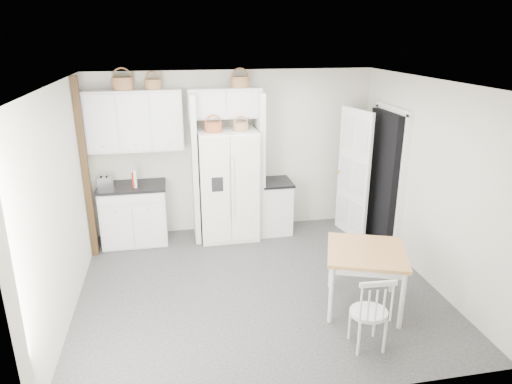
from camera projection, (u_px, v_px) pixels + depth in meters
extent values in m
plane|color=#272727|center=(257.00, 286.00, 5.96)|extent=(4.50, 4.50, 0.00)
plane|color=white|center=(257.00, 83.00, 5.10)|extent=(4.50, 4.50, 0.00)
plane|color=beige|center=(234.00, 152.00, 7.39)|extent=(4.50, 0.00, 4.50)
plane|color=beige|center=(61.00, 205.00, 5.13)|extent=(0.00, 4.00, 4.00)
plane|color=beige|center=(427.00, 182.00, 5.93)|extent=(0.00, 4.00, 4.00)
cube|color=white|center=(228.00, 185.00, 7.18)|extent=(0.90, 0.72, 1.74)
cube|color=silver|center=(134.00, 215.00, 7.10)|extent=(0.97, 0.61, 0.90)
cube|color=silver|center=(275.00, 207.00, 7.51)|extent=(0.47, 0.57, 0.83)
cube|color=#966239|center=(364.00, 279.00, 5.41)|extent=(1.14, 1.14, 0.74)
cube|color=silver|center=(369.00, 312.00, 4.70)|extent=(0.41, 0.38, 0.81)
cube|color=black|center=(132.00, 186.00, 6.94)|extent=(1.01, 0.66, 0.04)
cube|color=black|center=(276.00, 182.00, 7.37)|extent=(0.51, 0.60, 0.04)
cube|color=silver|center=(104.00, 182.00, 6.82)|extent=(0.26, 0.19, 0.16)
cube|color=#A4170B|center=(134.00, 179.00, 6.84)|extent=(0.06, 0.15, 0.22)
cube|color=beige|center=(135.00, 178.00, 6.83)|extent=(0.05, 0.18, 0.27)
cylinder|color=brown|center=(123.00, 84.00, 6.56)|extent=(0.30, 0.30, 0.18)
cylinder|color=brown|center=(153.00, 84.00, 6.65)|extent=(0.25, 0.25, 0.14)
cylinder|color=brown|center=(240.00, 82.00, 6.87)|extent=(0.28, 0.28, 0.16)
cylinder|color=brown|center=(213.00, 127.00, 6.74)|extent=(0.26, 0.26, 0.14)
cylinder|color=brown|center=(241.00, 127.00, 6.82)|extent=(0.23, 0.23, 0.12)
cube|color=silver|center=(135.00, 121.00, 6.76)|extent=(1.40, 0.34, 0.90)
cube|color=silver|center=(225.00, 103.00, 6.93)|extent=(1.12, 0.34, 0.45)
cube|color=silver|center=(195.00, 168.00, 7.04)|extent=(0.08, 0.60, 2.30)
cube|color=silver|center=(259.00, 165.00, 7.22)|extent=(0.08, 0.60, 2.30)
cube|color=#362313|center=(85.00, 171.00, 6.39)|extent=(0.09, 0.09, 2.60)
cube|color=black|center=(384.00, 179.00, 6.93)|extent=(0.18, 0.85, 2.05)
cube|color=white|center=(353.00, 174.00, 7.18)|extent=(0.21, 0.79, 2.05)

